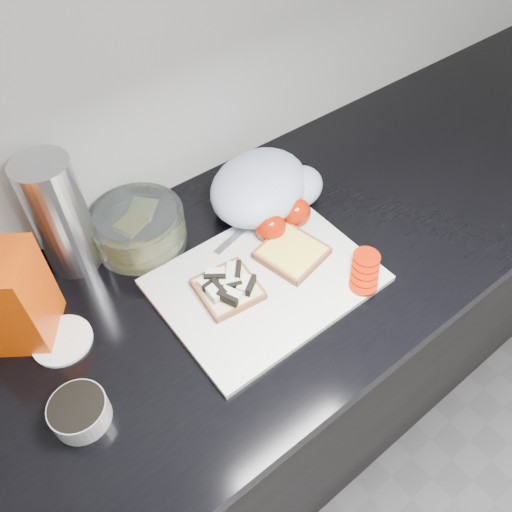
{
  "coord_description": "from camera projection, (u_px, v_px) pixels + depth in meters",
  "views": [
    {
      "loc": [
        -0.27,
        0.7,
        1.66
      ],
      "look_at": [
        0.11,
        1.18,
        0.95
      ],
      "focal_mm": 35.0,
      "sensor_mm": 36.0,
      "label": 1
    }
  ],
  "objects": [
    {
      "name": "bread_bag",
      "position": [
        6.0,
        298.0,
        0.82
      ],
      "size": [
        0.16,
        0.16,
        0.19
      ],
      "primitive_type": "cube",
      "rotation": [
        0.0,
        0.0,
        -0.61
      ],
      "color": "#DE3603",
      "rests_on": "countertop"
    },
    {
      "name": "grocery_bag",
      "position": [
        265.0,
        186.0,
        1.07
      ],
      "size": [
        0.31,
        0.28,
        0.11
      ],
      "rotation": [
        0.0,
        0.0,
        0.4
      ],
      "color": "silver",
      "rests_on": "countertop"
    },
    {
      "name": "seed_tub",
      "position": [
        79.0,
        411.0,
        0.77
      ],
      "size": [
        0.09,
        0.09,
        0.05
      ],
      "color": "#939898",
      "rests_on": "countertop"
    },
    {
      "name": "whole_tomatoes",
      "position": [
        283.0,
        220.0,
        1.03
      ],
      "size": [
        0.13,
        0.07,
        0.07
      ],
      "rotation": [
        0.0,
        0.0,
        0.34
      ],
      "color": "#9B1803",
      "rests_on": "countertop"
    },
    {
      "name": "bread_right",
      "position": [
        292.0,
        253.0,
        0.99
      ],
      "size": [
        0.14,
        0.14,
        0.02
      ],
      "rotation": [
        0.0,
        0.0,
        0.2
      ],
      "color": "beige",
      "rests_on": "cutting_board"
    },
    {
      "name": "tomato_slices",
      "position": [
        365.0,
        271.0,
        0.95
      ],
      "size": [
        0.11,
        0.1,
        0.02
      ],
      "rotation": [
        0.0,
        0.0,
        0.23
      ],
      "color": "#9B1803",
      "rests_on": "cutting_board"
    },
    {
      "name": "glass_bowl",
      "position": [
        139.0,
        228.0,
        1.01
      ],
      "size": [
        0.19,
        0.19,
        0.08
      ],
      "rotation": [
        0.0,
        0.0,
        0.39
      ],
      "color": "silver",
      "rests_on": "countertop"
    },
    {
      "name": "countertop",
      "position": [
        204.0,
        301.0,
        0.96
      ],
      "size": [
        3.5,
        0.64,
        0.04
      ],
      "primitive_type": "cube",
      "color": "black",
      "rests_on": "base_cabinet"
    },
    {
      "name": "base_cabinet",
      "position": [
        218.0,
        403.0,
        1.3
      ],
      "size": [
        3.5,
        0.6,
        0.86
      ],
      "primitive_type": "cube",
      "color": "black",
      "rests_on": "ground"
    },
    {
      "name": "knife",
      "position": [
        256.0,
        218.0,
        1.06
      ],
      "size": [
        0.2,
        0.06,
        0.01
      ],
      "rotation": [
        0.0,
        0.0,
        0.24
      ],
      "color": "#B4B4B9",
      "rests_on": "cutting_board"
    },
    {
      "name": "cutting_board",
      "position": [
        266.0,
        280.0,
        0.96
      ],
      "size": [
        0.4,
        0.3,
        0.01
      ],
      "primitive_type": "cube",
      "color": "silver",
      "rests_on": "countertop"
    },
    {
      "name": "bread_left",
      "position": [
        227.0,
        287.0,
        0.93
      ],
      "size": [
        0.12,
        0.12,
        0.04
      ],
      "rotation": [
        0.0,
        0.0,
        -0.1
      ],
      "color": "beige",
      "rests_on": "cutting_board"
    },
    {
      "name": "tub_lid",
      "position": [
        62.0,
        341.0,
        0.87
      ],
      "size": [
        0.13,
        0.13,
        0.01
      ],
      "primitive_type": "cylinder",
      "rotation": [
        0.0,
        0.0,
        0.22
      ],
      "color": "white",
      "rests_on": "countertop"
    },
    {
      "name": "steel_canister",
      "position": [
        60.0,
        216.0,
        0.91
      ],
      "size": [
        0.1,
        0.1,
        0.24
      ],
      "primitive_type": "cylinder",
      "color": "#BBBBC0",
      "rests_on": "countertop"
    }
  ]
}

